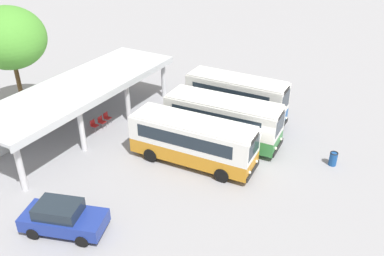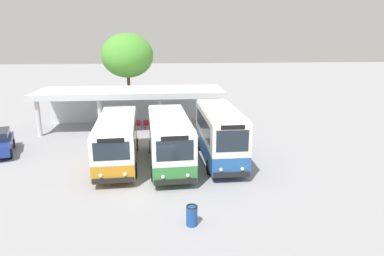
{
  "view_description": "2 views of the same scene",
  "coord_description": "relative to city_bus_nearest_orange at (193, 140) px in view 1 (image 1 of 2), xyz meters",
  "views": [
    {
      "loc": [
        -20.66,
        -6.95,
        14.15
      ],
      "look_at": [
        -1.43,
        3.77,
        1.97
      ],
      "focal_mm": 37.71,
      "sensor_mm": 36.0,
      "label": 1
    },
    {
      "loc": [
        0.61,
        -17.27,
        7.73
      ],
      "look_at": [
        2.78,
        6.18,
        1.44
      ],
      "focal_mm": 31.74,
      "sensor_mm": 36.0,
      "label": 2
    }
  ],
  "objects": [
    {
      "name": "ground_plane",
      "position": [
        2.17,
        -3.3,
        -1.64
      ],
      "size": [
        180.0,
        180.0,
        0.0
      ],
      "primitive_type": "plane",
      "color": "#939399"
    },
    {
      "name": "city_bus_nearest_orange",
      "position": [
        0.0,
        0.0,
        0.0
      ],
      "size": [
        2.67,
        7.98,
        2.94
      ],
      "color": "black",
      "rests_on": "ground"
    },
    {
      "name": "city_bus_second_in_row",
      "position": [
        3.23,
        -0.48,
        0.08
      ],
      "size": [
        2.73,
        7.91,
        3.1
      ],
      "color": "black",
      "rests_on": "ground"
    },
    {
      "name": "city_bus_middle_cream",
      "position": [
        6.45,
        -0.03,
        0.24
      ],
      "size": [
        2.34,
        7.44,
        3.41
      ],
      "color": "black",
      "rests_on": "ground"
    },
    {
      "name": "parked_car_flank",
      "position": [
        -8.4,
        2.6,
        -0.81
      ],
      "size": [
        2.93,
        4.42,
        1.62
      ],
      "color": "black",
      "rests_on": "ground"
    },
    {
      "name": "terminal_canopy",
      "position": [
        0.23,
        9.6,
        0.96
      ],
      "size": [
        15.89,
        5.14,
        3.4
      ],
      "color": "silver",
      "rests_on": "ground"
    },
    {
      "name": "waiting_chair_end_by_column",
      "position": [
        0.07,
        8.09,
        -1.12
      ],
      "size": [
        0.45,
        0.45,
        0.86
      ],
      "color": "slate",
      "rests_on": "ground"
    },
    {
      "name": "waiting_chair_second_from_end",
      "position": [
        0.75,
        7.98,
        -1.12
      ],
      "size": [
        0.45,
        0.45,
        0.86
      ],
      "color": "slate",
      "rests_on": "ground"
    },
    {
      "name": "waiting_chair_middle_seat",
      "position": [
        1.43,
        8.04,
        -1.12
      ],
      "size": [
        0.45,
        0.45,
        0.86
      ],
      "color": "slate",
      "rests_on": "ground"
    },
    {
      "name": "roadside_tree_behind_canopy",
      "position": [
        -0.48,
        14.55,
        4.35
      ],
      "size": [
        5.18,
        5.18,
        8.21
      ],
      "color": "brown",
      "rests_on": "ground"
    },
    {
      "name": "litter_bin_apron",
      "position": [
        3.96,
        -7.72,
        -1.19
      ],
      "size": [
        0.49,
        0.49,
        0.9
      ],
      "color": "#19478C",
      "rests_on": "ground"
    }
  ]
}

